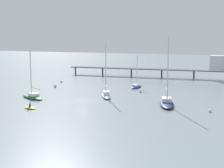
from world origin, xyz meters
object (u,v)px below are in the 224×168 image
(sailboat_blue, at_px, (136,86))
(mooring_buoy_far, at_px, (210,111))
(sailboat_navy, at_px, (167,102))
(dinghy_yellow, at_px, (30,108))
(mooring_buoy_outer, at_px, (55,86))
(mooring_buoy_inner, at_px, (61,82))
(sailboat_white, at_px, (106,94))
(mooring_buoy_near, at_px, (140,91))
(pier, at_px, (188,66))
(sailboat_green, at_px, (33,96))

(sailboat_blue, distance_m, mooring_buoy_far, 31.66)
(sailboat_navy, relative_size, mooring_buoy_far, 22.26)
(sailboat_blue, height_order, dinghy_yellow, sailboat_blue)
(mooring_buoy_far, relative_size, mooring_buoy_outer, 0.70)
(mooring_buoy_inner, bearing_deg, mooring_buoy_outer, -67.90)
(sailboat_navy, height_order, mooring_buoy_outer, sailboat_navy)
(sailboat_white, height_order, mooring_buoy_inner, sailboat_white)
(sailboat_white, height_order, dinghy_yellow, sailboat_white)
(sailboat_white, height_order, mooring_buoy_outer, sailboat_white)
(mooring_buoy_far, bearing_deg, mooring_buoy_near, 140.08)
(sailboat_blue, relative_size, sailboat_white, 0.70)
(sailboat_blue, xyz_separation_m, mooring_buoy_near, (3.52, -6.96, -0.17))
(pier, height_order, mooring_buoy_inner, pier)
(sailboat_green, distance_m, sailboat_white, 16.65)
(pier, xyz_separation_m, sailboat_green, (-25.68, -49.99, -3.75))
(dinghy_yellow, height_order, mooring_buoy_inner, dinghy_yellow)
(sailboat_green, xyz_separation_m, dinghy_yellow, (6.16, -9.01, -0.41))
(sailboat_navy, height_order, mooring_buoy_inner, sailboat_navy)
(mooring_buoy_inner, bearing_deg, dinghy_yellow, -67.26)
(sailboat_white, height_order, mooring_buoy_near, sailboat_white)
(sailboat_blue, distance_m, mooring_buoy_inner, 24.21)
(sailboat_navy, relative_size, mooring_buoy_outer, 15.50)
(sailboat_navy, relative_size, mooring_buoy_near, 18.09)
(mooring_buoy_far, distance_m, mooring_buoy_near, 24.34)
(sailboat_green, bearing_deg, pier, 62.81)
(sailboat_white, bearing_deg, pier, 75.29)
(pier, xyz_separation_m, mooring_buoy_far, (12.85, -48.29, -4.06))
(sailboat_navy, xyz_separation_m, sailboat_white, (-15.09, 3.38, 0.04))
(dinghy_yellow, distance_m, mooring_buoy_near, 29.67)
(sailboat_navy, bearing_deg, sailboat_white, 167.38)
(sailboat_green, bearing_deg, sailboat_navy, 8.71)
(sailboat_blue, bearing_deg, dinghy_yellow, -106.99)
(mooring_buoy_outer, bearing_deg, sailboat_green, -74.57)
(mooring_buoy_inner, bearing_deg, sailboat_green, -72.16)
(pier, relative_size, mooring_buoy_inner, 79.52)
(sailboat_navy, distance_m, sailboat_blue, 23.84)
(sailboat_blue, height_order, mooring_buoy_far, sailboat_blue)
(mooring_buoy_far, bearing_deg, sailboat_navy, 161.99)
(mooring_buoy_inner, bearing_deg, sailboat_navy, -27.91)
(pier, height_order, sailboat_blue, sailboat_blue)
(sailboat_navy, distance_m, mooring_buoy_far, 9.25)
(dinghy_yellow, xyz_separation_m, mooring_buoy_outer, (-10.54, 24.88, 0.24))
(pier, xyz_separation_m, mooring_buoy_near, (-5.82, -32.68, -3.99))
(sailboat_navy, xyz_separation_m, mooring_buoy_inner, (-37.61, 19.92, -0.36))
(sailboat_white, bearing_deg, sailboat_blue, 84.08)
(pier, distance_m, mooring_buoy_far, 50.14)
(sailboat_blue, bearing_deg, pier, 70.03)
(sailboat_blue, distance_m, dinghy_yellow, 34.81)
(sailboat_blue, xyz_separation_m, mooring_buoy_far, (22.19, -22.58, -0.24))
(sailboat_white, bearing_deg, mooring_buoy_far, -14.63)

